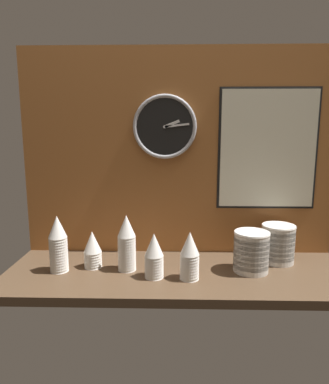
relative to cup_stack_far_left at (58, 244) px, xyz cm
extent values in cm
cube|color=#4C3826|center=(55.13, 2.22, -15.13)|extent=(160.00, 56.00, 4.00)
cube|color=#A3602D|center=(55.13, 28.72, 39.37)|extent=(160.00, 3.00, 105.00)
cone|color=white|center=(0.00, 0.00, -8.02)|extent=(8.44, 8.44, 10.22)
cone|color=white|center=(0.00, 0.00, -6.78)|extent=(8.44, 8.44, 10.22)
cone|color=white|center=(0.00, 0.00, -5.55)|extent=(8.44, 8.44, 10.22)
cone|color=white|center=(0.00, 0.00, -4.32)|extent=(8.44, 8.44, 10.22)
cone|color=white|center=(0.00, 0.00, -3.08)|extent=(8.44, 8.44, 10.22)
cone|color=white|center=(0.00, 0.00, -1.85)|extent=(8.44, 8.44, 10.22)
cone|color=white|center=(0.00, 0.00, -0.62)|extent=(8.44, 8.44, 10.22)
cone|color=white|center=(0.00, 0.00, 0.62)|extent=(8.44, 8.44, 10.22)
cone|color=white|center=(0.00, 0.00, 1.85)|extent=(8.44, 8.44, 10.22)
cone|color=white|center=(0.00, 0.00, 3.08)|extent=(8.44, 8.44, 10.22)
cone|color=white|center=(0.00, 0.00, 4.32)|extent=(8.44, 8.44, 10.22)
cone|color=white|center=(0.00, 0.00, 5.55)|extent=(8.44, 8.44, 10.22)
cone|color=white|center=(0.00, 0.00, 6.78)|extent=(8.44, 8.44, 10.22)
cone|color=white|center=(0.00, 0.00, 8.02)|extent=(8.44, 8.44, 10.22)
cone|color=white|center=(31.09, 2.71, -8.02)|extent=(8.44, 8.44, 10.22)
cone|color=white|center=(31.09, 2.71, -6.78)|extent=(8.44, 8.44, 10.22)
cone|color=white|center=(31.09, 2.71, -5.55)|extent=(8.44, 8.44, 10.22)
cone|color=white|center=(31.09, 2.71, -4.32)|extent=(8.44, 8.44, 10.22)
cone|color=white|center=(31.09, 2.71, -3.08)|extent=(8.44, 8.44, 10.22)
cone|color=white|center=(31.09, 2.71, -1.85)|extent=(8.44, 8.44, 10.22)
cone|color=white|center=(31.09, 2.71, -0.62)|extent=(8.44, 8.44, 10.22)
cone|color=white|center=(31.09, 2.71, 0.62)|extent=(8.44, 8.44, 10.22)
cone|color=white|center=(31.09, 2.71, 1.85)|extent=(8.44, 8.44, 10.22)
cone|color=white|center=(31.09, 2.71, 3.08)|extent=(8.44, 8.44, 10.22)
cone|color=white|center=(31.09, 2.71, 4.32)|extent=(8.44, 8.44, 10.22)
cone|color=white|center=(31.09, 2.71, 5.55)|extent=(8.44, 8.44, 10.22)
cone|color=white|center=(31.09, 2.71, 6.78)|extent=(8.44, 8.44, 10.22)
cone|color=white|center=(31.09, 2.71, 8.02)|extent=(8.44, 8.44, 10.22)
cone|color=white|center=(14.49, 4.97, -8.02)|extent=(8.44, 8.44, 10.22)
cone|color=white|center=(14.49, 4.97, -6.78)|extent=(8.44, 8.44, 10.22)
cone|color=white|center=(14.49, 4.97, -5.55)|extent=(8.44, 8.44, 10.22)
cone|color=white|center=(14.49, 4.97, -4.32)|extent=(8.44, 8.44, 10.22)
cone|color=white|center=(14.49, 4.97, -3.08)|extent=(8.44, 8.44, 10.22)
cone|color=white|center=(14.49, 4.97, -1.85)|extent=(8.44, 8.44, 10.22)
cone|color=white|center=(14.49, 4.97, -0.62)|extent=(8.44, 8.44, 10.22)
cone|color=white|center=(59.64, -6.95, -8.02)|extent=(8.44, 8.44, 10.22)
cone|color=white|center=(59.64, -6.95, -6.78)|extent=(8.44, 8.44, 10.22)
cone|color=white|center=(59.64, -6.95, -5.55)|extent=(8.44, 8.44, 10.22)
cone|color=white|center=(59.64, -6.95, -4.32)|extent=(8.44, 8.44, 10.22)
cone|color=white|center=(59.64, -6.95, -3.08)|extent=(8.44, 8.44, 10.22)
cone|color=white|center=(59.64, -6.95, -1.85)|extent=(8.44, 8.44, 10.22)
cone|color=white|center=(59.64, -6.95, -0.62)|extent=(8.44, 8.44, 10.22)
cone|color=white|center=(59.64, -6.95, 0.62)|extent=(8.44, 8.44, 10.22)
cone|color=white|center=(59.64, -6.95, 1.85)|extent=(8.44, 8.44, 10.22)
cone|color=white|center=(59.64, -6.95, 3.08)|extent=(8.44, 8.44, 10.22)
cone|color=white|center=(44.14, -5.64, -8.02)|extent=(8.44, 8.44, 10.22)
cone|color=white|center=(44.14, -5.64, -6.78)|extent=(8.44, 8.44, 10.22)
cone|color=white|center=(44.14, -5.64, -5.55)|extent=(8.44, 8.44, 10.22)
cone|color=white|center=(44.14, -5.64, -4.32)|extent=(8.44, 8.44, 10.22)
cone|color=white|center=(44.14, -5.64, -3.08)|extent=(8.44, 8.44, 10.22)
cone|color=white|center=(44.14, -5.64, -1.85)|extent=(8.44, 8.44, 10.22)
cone|color=white|center=(44.14, -5.64, -0.62)|extent=(8.44, 8.44, 10.22)
cone|color=white|center=(44.14, -5.64, 0.62)|extent=(8.44, 8.44, 10.22)
cone|color=white|center=(44.14, -5.64, 1.85)|extent=(8.44, 8.44, 10.22)
cylinder|color=beige|center=(103.85, 13.90, -10.93)|extent=(15.92, 15.92, 4.39)
cylinder|color=beige|center=(103.85, 13.90, -8.53)|extent=(15.92, 15.92, 4.39)
cylinder|color=beige|center=(103.85, 13.90, -6.13)|extent=(15.92, 15.92, 4.39)
cylinder|color=beige|center=(103.85, 13.90, -3.73)|extent=(15.92, 15.92, 4.39)
cylinder|color=beige|center=(103.85, 13.90, -1.33)|extent=(15.92, 15.92, 4.39)
cylinder|color=beige|center=(103.85, 13.90, 1.07)|extent=(15.92, 15.92, 4.39)
cylinder|color=beige|center=(103.85, 13.90, 3.47)|extent=(15.92, 15.92, 4.39)
torus|color=white|center=(103.85, 13.90, 5.00)|extent=(16.22, 16.22, 1.58)
cylinder|color=beige|center=(88.28, 2.59, -10.93)|extent=(15.92, 15.92, 4.39)
cylinder|color=beige|center=(88.28, 2.59, -8.53)|extent=(15.92, 15.92, 4.39)
cylinder|color=beige|center=(88.28, 2.59, -6.13)|extent=(15.92, 15.92, 4.39)
cylinder|color=beige|center=(88.28, 2.59, -3.73)|extent=(15.92, 15.92, 4.39)
cylinder|color=beige|center=(88.28, 2.59, -1.33)|extent=(15.92, 15.92, 4.39)
cylinder|color=beige|center=(88.28, 2.59, 1.07)|extent=(15.92, 15.92, 4.39)
cylinder|color=beige|center=(88.28, 2.59, 3.47)|extent=(15.92, 15.92, 4.39)
torus|color=white|center=(88.28, 2.59, 5.00)|extent=(16.22, 16.22, 1.58)
cylinder|color=black|center=(48.05, 26.12, 52.71)|extent=(31.25, 1.80, 31.25)
torus|color=#B2B2B7|center=(48.05, 25.31, 52.71)|extent=(31.98, 1.98, 31.98)
cube|color=white|center=(51.68, 24.82, 54.16)|extent=(7.78, 0.60, 4.20)
cube|color=white|center=(54.11, 24.82, 53.39)|extent=(12.22, 0.60, 2.33)
cylinder|color=white|center=(48.05, 24.82, 52.71)|extent=(1.56, 0.60, 1.56)
cube|color=black|center=(99.97, 26.84, 41.59)|extent=(49.92, 0.60, 60.95)
cube|color=#EFEACC|center=(99.97, 26.42, 41.59)|extent=(47.52, 1.20, 58.55)
camera|label=1|loc=(52.44, -147.89, 50.77)|focal=32.00mm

